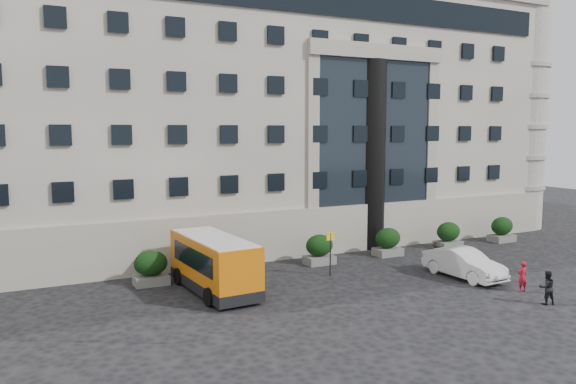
{
  "coord_description": "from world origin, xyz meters",
  "views": [
    {
      "loc": [
        -10.61,
        -21.75,
        8.29
      ],
      "look_at": [
        2.61,
        4.58,
        5.0
      ],
      "focal_mm": 35.0,
      "sensor_mm": 36.0,
      "label": 1
    }
  ],
  "objects_px": {
    "hedge_b": "(241,258)",
    "white_taxi": "(464,263)",
    "pedestrian_a": "(522,277)",
    "hedge_a": "(151,268)",
    "pedestrian_c": "(437,256)",
    "bus_stop_sign": "(330,246)",
    "hedge_f": "(502,229)",
    "minibus": "(214,262)",
    "hedge_c": "(319,249)",
    "pedestrian_b": "(547,287)",
    "hedge_e": "(448,235)",
    "hedge_d": "(388,242)"
  },
  "relations": [
    {
      "from": "hedge_b",
      "to": "white_taxi",
      "type": "xyz_separation_m",
      "value": [
        10.82,
        -6.46,
        -0.11
      ]
    },
    {
      "from": "pedestrian_a",
      "to": "hedge_a",
      "type": "bearing_deg",
      "value": -27.0
    },
    {
      "from": "white_taxi",
      "to": "pedestrian_c",
      "type": "height_order",
      "value": "pedestrian_c"
    },
    {
      "from": "hedge_a",
      "to": "bus_stop_sign",
      "type": "distance_m",
      "value": 9.94
    },
    {
      "from": "hedge_f",
      "to": "hedge_b",
      "type": "bearing_deg",
      "value": 180.0
    },
    {
      "from": "hedge_f",
      "to": "minibus",
      "type": "bearing_deg",
      "value": -173.32
    },
    {
      "from": "hedge_c",
      "to": "pedestrian_b",
      "type": "distance_m",
      "value": 13.13
    },
    {
      "from": "hedge_e",
      "to": "pedestrian_a",
      "type": "bearing_deg",
      "value": -112.55
    },
    {
      "from": "hedge_b",
      "to": "minibus",
      "type": "bearing_deg",
      "value": -133.43
    },
    {
      "from": "white_taxi",
      "to": "pedestrian_b",
      "type": "relative_size",
      "value": 3.06
    },
    {
      "from": "minibus",
      "to": "white_taxi",
      "type": "distance_m",
      "value": 13.94
    },
    {
      "from": "bus_stop_sign",
      "to": "white_taxi",
      "type": "relative_size",
      "value": 0.51
    },
    {
      "from": "hedge_f",
      "to": "pedestrian_c",
      "type": "distance_m",
      "value": 11.3
    },
    {
      "from": "hedge_c",
      "to": "hedge_e",
      "type": "distance_m",
      "value": 10.4
    },
    {
      "from": "white_taxi",
      "to": "bus_stop_sign",
      "type": "bearing_deg",
      "value": 147.78
    },
    {
      "from": "hedge_d",
      "to": "minibus",
      "type": "relative_size",
      "value": 0.27
    },
    {
      "from": "hedge_e",
      "to": "minibus",
      "type": "relative_size",
      "value": 0.27
    },
    {
      "from": "white_taxi",
      "to": "hedge_e",
      "type": "bearing_deg",
      "value": 50.56
    },
    {
      "from": "hedge_e",
      "to": "pedestrian_c",
      "type": "xyz_separation_m",
      "value": [
        -5.1,
        -4.63,
        -0.05
      ]
    },
    {
      "from": "hedge_a",
      "to": "hedge_b",
      "type": "height_order",
      "value": "same"
    },
    {
      "from": "hedge_f",
      "to": "minibus",
      "type": "distance_m",
      "value": 23.56
    },
    {
      "from": "pedestrian_b",
      "to": "hedge_d",
      "type": "bearing_deg",
      "value": -67.31
    },
    {
      "from": "hedge_b",
      "to": "pedestrian_c",
      "type": "xyz_separation_m",
      "value": [
        10.5,
        -4.63,
        -0.05
      ]
    },
    {
      "from": "hedge_d",
      "to": "hedge_a",
      "type": "bearing_deg",
      "value": 180.0
    },
    {
      "from": "pedestrian_b",
      "to": "pedestrian_c",
      "type": "bearing_deg",
      "value": -66.64
    },
    {
      "from": "pedestrian_a",
      "to": "pedestrian_b",
      "type": "distance_m",
      "value": 2.07
    },
    {
      "from": "pedestrian_a",
      "to": "minibus",
      "type": "bearing_deg",
      "value": -23.25
    },
    {
      "from": "hedge_c",
      "to": "pedestrian_b",
      "type": "height_order",
      "value": "hedge_c"
    },
    {
      "from": "hedge_c",
      "to": "pedestrian_c",
      "type": "relative_size",
      "value": 1.05
    },
    {
      "from": "hedge_a",
      "to": "hedge_d",
      "type": "distance_m",
      "value": 15.6
    },
    {
      "from": "hedge_c",
      "to": "pedestrian_b",
      "type": "xyz_separation_m",
      "value": [
        5.66,
        -11.84,
        -0.12
      ]
    },
    {
      "from": "pedestrian_a",
      "to": "pedestrian_c",
      "type": "height_order",
      "value": "pedestrian_c"
    },
    {
      "from": "white_taxi",
      "to": "pedestrian_a",
      "type": "height_order",
      "value": "white_taxi"
    },
    {
      "from": "bus_stop_sign",
      "to": "hedge_d",
      "type": "bearing_deg",
      "value": 24.66
    },
    {
      "from": "hedge_c",
      "to": "hedge_d",
      "type": "distance_m",
      "value": 5.2
    },
    {
      "from": "bus_stop_sign",
      "to": "minibus",
      "type": "relative_size",
      "value": 0.36
    },
    {
      "from": "hedge_a",
      "to": "hedge_c",
      "type": "xyz_separation_m",
      "value": [
        10.4,
        0.0,
        0.0
      ]
    },
    {
      "from": "bus_stop_sign",
      "to": "pedestrian_c",
      "type": "relative_size",
      "value": 1.44
    },
    {
      "from": "hedge_a",
      "to": "pedestrian_a",
      "type": "xyz_separation_m",
      "value": [
        16.7,
        -9.88,
        -0.13
      ]
    },
    {
      "from": "hedge_b",
      "to": "hedge_d",
      "type": "distance_m",
      "value": 10.4
    },
    {
      "from": "hedge_a",
      "to": "pedestrian_c",
      "type": "distance_m",
      "value": 16.36
    },
    {
      "from": "hedge_e",
      "to": "hedge_c",
      "type": "bearing_deg",
      "value": 180.0
    },
    {
      "from": "hedge_a",
      "to": "pedestrian_c",
      "type": "bearing_deg",
      "value": -16.43
    },
    {
      "from": "hedge_b",
      "to": "pedestrian_a",
      "type": "distance_m",
      "value": 15.16
    },
    {
      "from": "hedge_e",
      "to": "bus_stop_sign",
      "type": "xyz_separation_m",
      "value": [
        -11.3,
        -2.8,
        0.8
      ]
    },
    {
      "from": "hedge_e",
      "to": "pedestrian_c",
      "type": "bearing_deg",
      "value": -137.81
    },
    {
      "from": "hedge_c",
      "to": "pedestrian_c",
      "type": "height_order",
      "value": "hedge_c"
    },
    {
      "from": "minibus",
      "to": "pedestrian_b",
      "type": "distance_m",
      "value": 16.26
    },
    {
      "from": "pedestrian_b",
      "to": "pedestrian_c",
      "type": "xyz_separation_m",
      "value": [
        -0.37,
        7.22,
        0.07
      ]
    },
    {
      "from": "hedge_a",
      "to": "bus_stop_sign",
      "type": "height_order",
      "value": "bus_stop_sign"
    }
  ]
}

